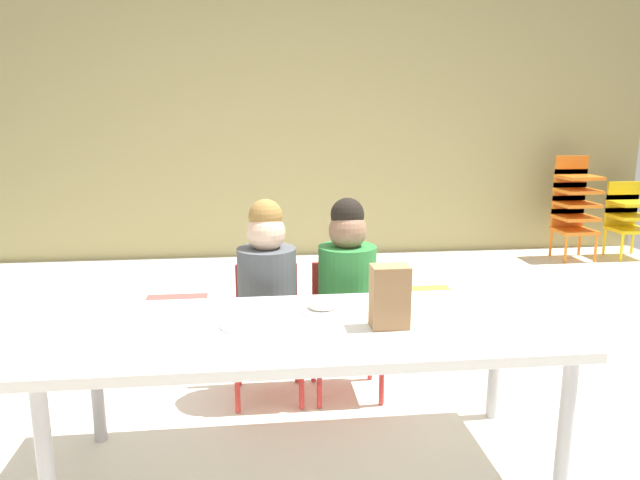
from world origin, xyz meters
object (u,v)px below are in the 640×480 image
Objects in this scene: kid_chair_orange_stack at (574,202)px; paper_bag_brown at (390,297)px; paper_plate_near_edge at (322,309)px; kid_chair_yellow_stack at (628,214)px; seated_child_middle_seat at (347,279)px; craft_table at (309,338)px; paper_plate_center_table at (246,325)px; seated_child_near_camera at (267,282)px; donut_powdered_on_plate at (322,304)px.

kid_chair_orange_stack reaches higher than paper_bag_brown.
kid_chair_yellow_stack is at bearing 41.66° from paper_plate_near_edge.
kid_chair_yellow_stack is (2.96, 2.36, -0.16)m from seated_child_middle_seat.
paper_plate_center_table is at bearing 175.23° from craft_table.
seated_child_near_camera is 0.36m from seated_child_middle_seat.
kid_chair_yellow_stack is at bearing 40.52° from paper_plate_center_table.
seated_child_near_camera reaches higher than kid_chair_yellow_stack.
seated_child_near_camera is 3.66m from kid_chair_orange_stack.
craft_table is 0.62m from seated_child_middle_seat.
craft_table is 16.30× the size of donut_powdered_on_plate.
seated_child_middle_seat is 5.10× the size of paper_plate_near_edge.
seated_child_middle_seat is 1.35× the size of kid_chair_yellow_stack.
seated_child_middle_seat is 4.17× the size of paper_bag_brown.
kid_chair_yellow_stack is at bearing 45.65° from paper_bag_brown.
paper_plate_near_edge is at bearing -133.07° from kid_chair_orange_stack.
craft_table is 9.99× the size of paper_plate_center_table.
paper_plate_center_table is at bearing -134.70° from kid_chair_orange_stack.
seated_child_middle_seat reaches higher than kid_chair_yellow_stack.
paper_bag_brown is 0.51m from paper_plate_center_table.
seated_child_middle_seat is (0.22, 0.57, 0.04)m from craft_table.
kid_chair_orange_stack is 0.54m from kid_chair_yellow_stack.
seated_child_middle_seat is at bearing -135.94° from kid_chair_orange_stack.
donut_powdered_on_plate is at bearing -64.68° from seated_child_near_camera.
donut_powdered_on_plate is (0.06, 0.15, 0.07)m from craft_table.
kid_chair_yellow_stack is 4.49m from paper_plate_center_table.
seated_child_middle_seat is at bearing 51.19° from paper_plate_center_table.
kid_chair_orange_stack reaches higher than paper_plate_near_edge.
paper_plate_center_table is 1.63× the size of donut_powdered_on_plate.
seated_child_middle_seat is at bearing 69.06° from paper_plate_near_edge.
seated_child_near_camera is at bearing 103.22° from craft_table.
paper_plate_center_table is at bearing -128.81° from seated_child_middle_seat.
seated_child_middle_seat reaches higher than paper_bag_brown.
kid_chair_orange_stack reaches higher than craft_table.
kid_chair_orange_stack reaches higher than paper_plate_center_table.
donut_powdered_on_plate is at bearing -133.07° from kid_chair_orange_stack.
seated_child_middle_seat is 0.45m from donut_powdered_on_plate.
paper_plate_near_edge is at bearing 136.11° from paper_bag_brown.
paper_bag_brown is at bearing -56.70° from seated_child_near_camera.
kid_chair_orange_stack is 4.10m from paper_plate_center_table.
paper_plate_near_edge is 1.63× the size of donut_powdered_on_plate.
seated_child_near_camera is 8.32× the size of donut_powdered_on_plate.
kid_chair_yellow_stack is at bearing 38.52° from seated_child_middle_seat.
paper_plate_near_edge is at bearing 25.31° from paper_plate_center_table.
seated_child_middle_seat reaches higher than kid_chair_orange_stack.
craft_table is 4.33m from kid_chair_yellow_stack.
paper_bag_brown is at bearing -7.65° from paper_plate_center_table.
kid_chair_orange_stack is 5.11× the size of paper_plate_center_table.
paper_plate_near_edge is (-3.12, -2.78, 0.17)m from kid_chair_yellow_stack.
kid_chair_orange_stack is 8.34× the size of donut_powdered_on_plate.
paper_plate_near_edge is at bearing -138.34° from kid_chair_yellow_stack.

